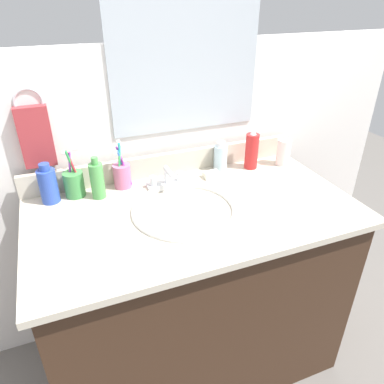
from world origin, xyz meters
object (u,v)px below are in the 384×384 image
at_px(faucet, 167,179).
at_px(bottle_spray_red, 252,151).
at_px(bottle_toner_green, 97,180).
at_px(soap_bar, 211,175).
at_px(bottle_gel_clear, 220,157).
at_px(hand_towel, 36,137).
at_px(bottle_shampoo_blue, 48,185).
at_px(bottle_lotion_white, 283,151).
at_px(cup_pink, 122,175).
at_px(cup_green, 74,183).

bearing_deg(faucet, bottle_spray_red, 3.92).
xyz_separation_m(bottle_toner_green, soap_bar, (0.45, -0.01, -0.06)).
bearing_deg(soap_bar, bottle_gel_clear, 41.32).
bearing_deg(bottle_gel_clear, bottle_spray_red, -15.15).
height_order(hand_towel, bottle_shampoo_blue, hand_towel).
height_order(bottle_toner_green, bottle_lotion_white, bottle_toner_green).
bearing_deg(soap_bar, bottle_spray_red, 6.96).
height_order(cup_pink, soap_bar, cup_pink).
relative_size(bottle_gel_clear, cup_green, 0.66).
relative_size(hand_towel, cup_pink, 1.18).
distance_m(faucet, bottle_toner_green, 0.27).
relative_size(bottle_shampoo_blue, bottle_lotion_white, 1.07).
bearing_deg(bottle_spray_red, bottle_shampoo_blue, 178.84).
xyz_separation_m(faucet, bottle_spray_red, (0.39, 0.03, 0.05)).
bearing_deg(bottle_lotion_white, cup_pink, 175.53).
bearing_deg(bottle_toner_green, soap_bar, -1.13).
height_order(faucet, cup_green, cup_green).
xyz_separation_m(bottle_gel_clear, cup_pink, (-0.42, -0.00, -0.00)).
bearing_deg(cup_pink, soap_bar, -8.94).
bearing_deg(cup_green, bottle_gel_clear, 0.61).
relative_size(bottle_lotion_white, soap_bar, 2.19).
xyz_separation_m(bottle_spray_red, soap_bar, (-0.20, -0.02, -0.07)).
bearing_deg(bottle_gel_clear, bottle_shampoo_blue, -178.47).
bearing_deg(bottle_shampoo_blue, soap_bar, -3.73).
distance_m(cup_green, soap_bar, 0.54).
distance_m(bottle_spray_red, soap_bar, 0.21).
distance_m(hand_towel, cup_green, 0.21).
height_order(hand_towel, bottle_spray_red, hand_towel).
bearing_deg(bottle_shampoo_blue, bottle_gel_clear, 1.53).
bearing_deg(bottle_gel_clear, bottle_lotion_white, -11.82).
distance_m(bottle_gel_clear, bottle_spray_red, 0.14).
relative_size(hand_towel, bottle_lotion_white, 1.57).
relative_size(bottle_gel_clear, soap_bar, 1.95).
bearing_deg(bottle_toner_green, bottle_lotion_white, -0.55).
distance_m(bottle_shampoo_blue, cup_green, 0.09).
xyz_separation_m(bottle_shampoo_blue, bottle_toner_green, (0.17, -0.03, 0.00)).
distance_m(hand_towel, cup_pink, 0.33).
xyz_separation_m(bottle_spray_red, bottle_toner_green, (-0.65, -0.01, -0.01)).
distance_m(bottle_spray_red, cup_pink, 0.55).
height_order(bottle_gel_clear, bottle_spray_red, bottle_spray_red).
relative_size(cup_green, soap_bar, 2.95).
xyz_separation_m(hand_towel, bottle_toner_green, (0.18, -0.12, -0.15)).
bearing_deg(cup_pink, cup_green, -179.01).
relative_size(bottle_toner_green, cup_green, 0.85).
distance_m(hand_towel, bottle_shampoo_blue, 0.17).
distance_m(bottle_shampoo_blue, bottle_spray_red, 0.82).
height_order(bottle_shampoo_blue, bottle_spray_red, bottle_spray_red).
relative_size(bottle_lotion_white, cup_green, 0.74).
xyz_separation_m(cup_green, soap_bar, (0.53, -0.05, -0.04)).
distance_m(faucet, cup_pink, 0.17).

